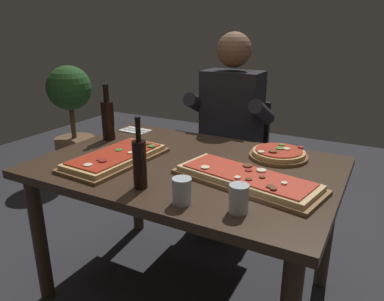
{
  "coord_description": "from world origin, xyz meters",
  "views": [
    {
      "loc": [
        0.81,
        -1.43,
        1.37
      ],
      "look_at": [
        0.0,
        0.05,
        0.79
      ],
      "focal_mm": 34.41,
      "sensor_mm": 36.0,
      "label": 1
    }
  ],
  "objects_px": {
    "tumbler_near_camera": "(239,200)",
    "seated_diner": "(229,125)",
    "dining_table": "(187,182)",
    "diner_chair": "(234,156)",
    "pizza_rectangular_front": "(247,179)",
    "potted_plant_corner": "(72,118)",
    "wine_bottle_dark": "(108,119)",
    "tumbler_far_side": "(182,192)",
    "pizza_round_far": "(279,154)",
    "pizza_rectangular_left": "(116,158)",
    "oil_bottle_amber": "(140,163)"
  },
  "relations": [
    {
      "from": "diner_chair",
      "to": "potted_plant_corner",
      "type": "bearing_deg",
      "value": 176.49
    },
    {
      "from": "pizza_rectangular_front",
      "to": "tumbler_far_side",
      "type": "xyz_separation_m",
      "value": [
        -0.15,
        -0.29,
        0.02
      ]
    },
    {
      "from": "wine_bottle_dark",
      "to": "seated_diner",
      "type": "relative_size",
      "value": 0.24
    },
    {
      "from": "pizza_round_far",
      "to": "seated_diner",
      "type": "xyz_separation_m",
      "value": [
        -0.46,
        0.45,
        -0.02
      ]
    },
    {
      "from": "pizza_round_far",
      "to": "diner_chair",
      "type": "xyz_separation_m",
      "value": [
        -0.46,
        0.57,
        -0.27
      ]
    },
    {
      "from": "tumbler_near_camera",
      "to": "seated_diner",
      "type": "distance_m",
      "value": 1.18
    },
    {
      "from": "pizza_rectangular_front",
      "to": "pizza_rectangular_left",
      "type": "relative_size",
      "value": 1.23
    },
    {
      "from": "tumbler_far_side",
      "to": "diner_chair",
      "type": "distance_m",
      "value": 1.29
    },
    {
      "from": "pizza_round_far",
      "to": "wine_bottle_dark",
      "type": "bearing_deg",
      "value": -170.23
    },
    {
      "from": "wine_bottle_dark",
      "to": "seated_diner",
      "type": "xyz_separation_m",
      "value": [
        0.49,
        0.61,
        -0.12
      ]
    },
    {
      "from": "tumbler_far_side",
      "to": "seated_diner",
      "type": "relative_size",
      "value": 0.07
    },
    {
      "from": "oil_bottle_amber",
      "to": "diner_chair",
      "type": "relative_size",
      "value": 0.34
    },
    {
      "from": "dining_table",
      "to": "pizza_round_far",
      "type": "relative_size",
      "value": 4.83
    },
    {
      "from": "pizza_round_far",
      "to": "oil_bottle_amber",
      "type": "bearing_deg",
      "value": -122.33
    },
    {
      "from": "oil_bottle_amber",
      "to": "tumbler_far_side",
      "type": "xyz_separation_m",
      "value": [
        0.22,
        -0.04,
        -0.07
      ]
    },
    {
      "from": "oil_bottle_amber",
      "to": "diner_chair",
      "type": "distance_m",
      "value": 1.24
    },
    {
      "from": "dining_table",
      "to": "diner_chair",
      "type": "relative_size",
      "value": 1.61
    },
    {
      "from": "wine_bottle_dark",
      "to": "seated_diner",
      "type": "bearing_deg",
      "value": 51.3
    },
    {
      "from": "wine_bottle_dark",
      "to": "oil_bottle_amber",
      "type": "bearing_deg",
      "value": -39.35
    },
    {
      "from": "pizza_rectangular_front",
      "to": "tumbler_near_camera",
      "type": "relative_size",
      "value": 6.45
    },
    {
      "from": "pizza_rectangular_front",
      "to": "pizza_rectangular_left",
      "type": "xyz_separation_m",
      "value": [
        -0.65,
        -0.06,
        -0.0
      ]
    },
    {
      "from": "pizza_rectangular_front",
      "to": "tumbler_far_side",
      "type": "bearing_deg",
      "value": -116.97
    },
    {
      "from": "wine_bottle_dark",
      "to": "pizza_rectangular_front",
      "type": "bearing_deg",
      "value": -12.69
    },
    {
      "from": "pizza_rectangular_left",
      "to": "tumbler_far_side",
      "type": "height_order",
      "value": "tumbler_far_side"
    },
    {
      "from": "dining_table",
      "to": "seated_diner",
      "type": "distance_m",
      "value": 0.75
    },
    {
      "from": "pizza_rectangular_left",
      "to": "pizza_round_far",
      "type": "bearing_deg",
      "value": 32.4
    },
    {
      "from": "pizza_rectangular_front",
      "to": "tumbler_near_camera",
      "type": "bearing_deg",
      "value": -75.93
    },
    {
      "from": "pizza_rectangular_front",
      "to": "potted_plant_corner",
      "type": "relative_size",
      "value": 0.65
    },
    {
      "from": "pizza_rectangular_left",
      "to": "diner_chair",
      "type": "relative_size",
      "value": 0.63
    },
    {
      "from": "pizza_rectangular_front",
      "to": "seated_diner",
      "type": "bearing_deg",
      "value": 117.73
    },
    {
      "from": "pizza_round_far",
      "to": "pizza_rectangular_front",
      "type": "bearing_deg",
      "value": -94.5
    },
    {
      "from": "oil_bottle_amber",
      "to": "tumbler_near_camera",
      "type": "relative_size",
      "value": 2.84
    },
    {
      "from": "pizza_rectangular_front",
      "to": "pizza_round_far",
      "type": "xyz_separation_m",
      "value": [
        0.03,
        0.37,
        -0.0
      ]
    },
    {
      "from": "pizza_rectangular_left",
      "to": "diner_chair",
      "type": "height_order",
      "value": "diner_chair"
    },
    {
      "from": "seated_diner",
      "to": "pizza_rectangular_left",
      "type": "bearing_deg",
      "value": -104.04
    },
    {
      "from": "pizza_rectangular_left",
      "to": "tumbler_near_camera",
      "type": "height_order",
      "value": "tumbler_near_camera"
    },
    {
      "from": "dining_table",
      "to": "tumbler_near_camera",
      "type": "distance_m",
      "value": 0.54
    },
    {
      "from": "pizza_rectangular_left",
      "to": "seated_diner",
      "type": "distance_m",
      "value": 0.9
    },
    {
      "from": "pizza_rectangular_left",
      "to": "wine_bottle_dark",
      "type": "distance_m",
      "value": 0.39
    },
    {
      "from": "tumbler_far_side",
      "to": "diner_chair",
      "type": "height_order",
      "value": "diner_chair"
    },
    {
      "from": "pizza_rectangular_front",
      "to": "potted_plant_corner",
      "type": "distance_m",
      "value": 2.35
    },
    {
      "from": "pizza_rectangular_left",
      "to": "tumbler_near_camera",
      "type": "bearing_deg",
      "value": -14.99
    },
    {
      "from": "pizza_round_far",
      "to": "tumbler_far_side",
      "type": "bearing_deg",
      "value": -104.93
    },
    {
      "from": "dining_table",
      "to": "pizza_round_far",
      "type": "bearing_deg",
      "value": 38.63
    },
    {
      "from": "wine_bottle_dark",
      "to": "pizza_rectangular_left",
      "type": "bearing_deg",
      "value": -44.76
    },
    {
      "from": "pizza_round_far",
      "to": "tumbler_far_side",
      "type": "distance_m",
      "value": 0.68
    },
    {
      "from": "pizza_rectangular_front",
      "to": "pizza_rectangular_left",
      "type": "distance_m",
      "value": 0.65
    },
    {
      "from": "dining_table",
      "to": "tumbler_near_camera",
      "type": "height_order",
      "value": "tumbler_near_camera"
    },
    {
      "from": "diner_chair",
      "to": "potted_plant_corner",
      "type": "xyz_separation_m",
      "value": [
        -1.66,
        0.1,
        0.06
      ]
    },
    {
      "from": "oil_bottle_amber",
      "to": "diner_chair",
      "type": "bearing_deg",
      "value": 93.23
    }
  ]
}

